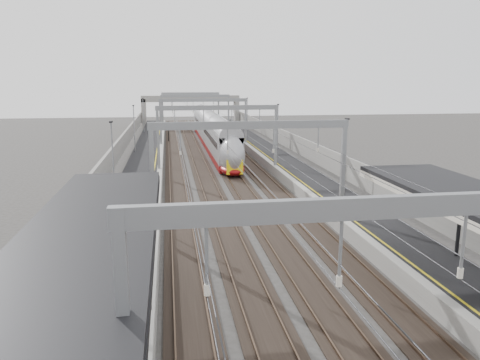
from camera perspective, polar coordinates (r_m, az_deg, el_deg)
name	(u,v)px	position (r m, az deg, el deg)	size (l,w,h in m)	color
platform_left	(144,169)	(53.38, -11.58, 1.37)	(4.00, 120.00, 1.00)	black
platform_right	(284,165)	(54.93, 5.33, 1.86)	(4.00, 120.00, 1.00)	black
tracks	(216,170)	(53.65, -3.00, 1.17)	(11.40, 140.00, 0.20)	black
overhead_line	(210,113)	(59.42, -3.71, 8.14)	(13.00, 140.00, 6.60)	gray
canopy_left	(51,304)	(11.90, -22.08, -13.86)	(4.40, 30.00, 4.24)	black
overbridge	(191,103)	(107.67, -6.03, 9.36)	(22.00, 2.20, 6.90)	gray
wall_left	(114,160)	(53.46, -15.06, 2.42)	(0.30, 120.00, 3.20)	gray
wall_right	(310,155)	(55.61, 8.56, 3.05)	(0.30, 120.00, 3.20)	gray
train	(213,135)	(71.36, -3.29, 5.55)	(2.75, 50.12, 4.35)	maroon
signal_green	(168,128)	(79.57, -8.73, 6.30)	(0.32, 0.32, 3.48)	black
signal_red_near	(220,129)	(77.19, -2.45, 6.25)	(0.32, 0.32, 3.48)	black
signal_red_far	(231,127)	(80.49, -1.12, 6.50)	(0.32, 0.32, 3.48)	black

